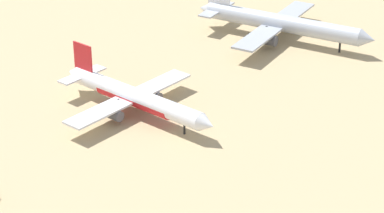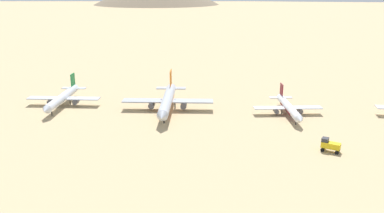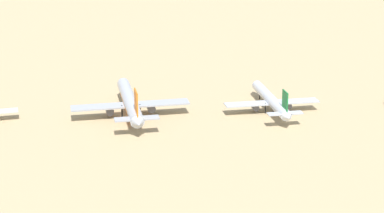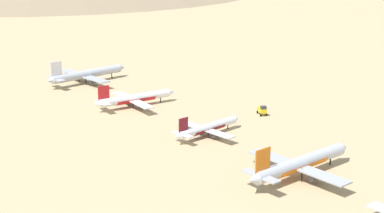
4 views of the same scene
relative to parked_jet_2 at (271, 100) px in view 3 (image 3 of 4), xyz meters
name	(u,v)px [view 3 (image 3 of 4)]	position (x,y,z in m)	size (l,w,h in m)	color
ground_plane	(124,116)	(-1.44, 43.30, -3.39)	(1800.00, 1800.00, 0.00)	tan
parked_jet_2	(271,100)	(0.00, 0.00, 0.00)	(34.95, 28.50, 10.08)	silver
parked_jet_3	(130,102)	(-1.14, 41.53, 0.67)	(42.28, 34.52, 12.21)	#B2B7C1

